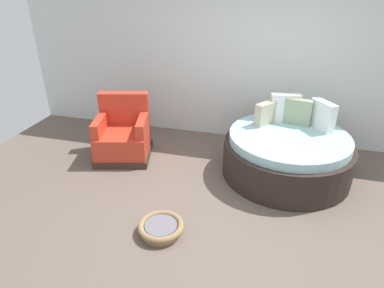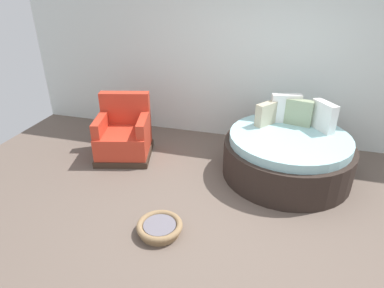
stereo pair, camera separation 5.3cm
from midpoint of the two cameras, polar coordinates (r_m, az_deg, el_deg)
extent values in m
cube|color=#66564C|center=(4.08, 5.85, -11.99)|extent=(8.00, 8.00, 0.02)
cube|color=silver|center=(5.49, 10.66, 15.41)|extent=(8.00, 0.12, 2.95)
cylinder|color=#2D231E|center=(4.84, 15.57, -2.36)|extent=(1.76, 1.76, 0.50)
cylinder|color=#9ED1D6|center=(4.70, 16.04, 0.94)|extent=(1.62, 1.62, 0.12)
cube|color=white|center=(4.91, 21.23, 4.59)|extent=(0.33, 0.39, 0.40)
cube|color=#93A37F|center=(4.97, 17.48, 5.31)|extent=(0.39, 0.20, 0.37)
cube|color=white|center=(5.00, 15.34, 6.03)|extent=(0.43, 0.21, 0.42)
cube|color=#BCB293|center=(4.84, 12.14, 5.12)|extent=(0.29, 0.33, 0.32)
cube|color=#38281E|center=(5.31, -11.81, -1.60)|extent=(0.97, 0.97, 0.10)
cube|color=red|center=(5.21, -12.04, 0.52)|extent=(0.93, 0.93, 0.34)
cube|color=red|center=(5.32, -11.84, 6.07)|extent=(0.78, 0.35, 0.50)
cube|color=red|center=(5.17, -15.81, 3.29)|extent=(0.29, 0.69, 0.22)
cube|color=red|center=(5.03, -8.77, 3.37)|extent=(0.29, 0.69, 0.22)
cylinder|color=#8E704C|center=(3.81, -5.74, -14.58)|extent=(0.44, 0.44, 0.06)
torus|color=#8E704C|center=(3.76, -5.78, -13.84)|extent=(0.51, 0.51, 0.07)
cylinder|color=slate|center=(3.77, -5.78, -13.96)|extent=(0.36, 0.36, 0.05)
camera|label=1|loc=(0.03, -90.35, -0.18)|focal=31.03mm
camera|label=2|loc=(0.03, 89.65, 0.18)|focal=31.03mm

